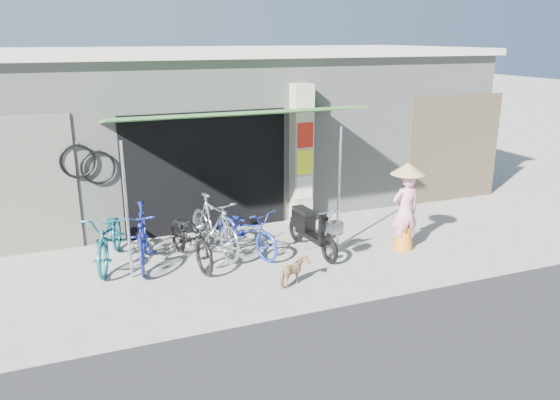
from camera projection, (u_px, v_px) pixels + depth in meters
name	position (u px, v px, depth m)	size (l,w,h in m)	color
ground	(311.00, 268.00, 9.65)	(80.00, 80.00, 0.00)	#A09C91
bicycle_shop	(228.00, 124.00, 13.66)	(12.30, 5.30, 3.66)	gray
shop_pillar	(301.00, 155.00, 11.70)	(0.42, 0.44, 3.00)	#BCB3A0
awning	(232.00, 116.00, 10.06)	(4.60, 1.88, 2.72)	#33662E
neighbour_right	(454.00, 148.00, 13.33)	(2.60, 0.06, 2.60)	brown
neighbour_left	(0.00, 188.00, 9.83)	(2.60, 0.06, 2.60)	#6B665B
bike_teal	(110.00, 237.00, 9.69)	(0.67, 1.93, 1.01)	#165F65
bike_blue	(142.00, 236.00, 9.64)	(0.51, 1.81, 1.09)	navy
bike_black	(191.00, 237.00, 9.73)	(0.66, 1.89, 0.99)	black
bike_silver	(214.00, 225.00, 10.18)	(0.52, 1.85, 1.11)	silver
bike_navy	(247.00, 230.00, 10.19)	(0.60, 1.72, 0.90)	#22339B
street_dog	(294.00, 272.00, 8.89)	(0.26, 0.57, 0.48)	tan
moped	(311.00, 229.00, 10.29)	(0.50, 1.73, 0.98)	black
nun	(406.00, 207.00, 10.29)	(0.64, 0.64, 1.70)	pink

